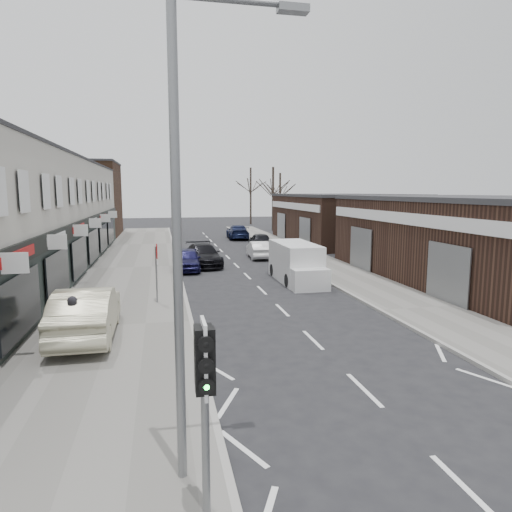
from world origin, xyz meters
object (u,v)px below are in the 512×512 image
traffic_light (205,376)px  parked_car_left_b (203,255)px  sedan_on_pavement (86,312)px  parked_car_right_b (260,241)px  parked_car_right_a (259,250)px  warning_sign (157,256)px  pedestrian (73,324)px  parked_car_left_a (188,259)px  parked_car_right_c (238,232)px  white_van (296,263)px  street_lamp (187,216)px

traffic_light → parked_car_left_b: 24.48m
sedan_on_pavement → parked_car_right_b: size_ratio=1.25×
traffic_light → parked_car_right_b: size_ratio=0.74×
parked_car_right_a → warning_sign: bearing=63.5°
pedestrian → parked_car_left_a: bearing=-100.5°
warning_sign → pedestrian: 6.58m
traffic_light → parked_car_left_b: size_ratio=0.61×
parked_car_left_b → parked_car_right_c: parked_car_right_c is taller
parked_car_left_b → parked_car_right_c: (5.16, 16.78, 0.01)m
parked_car_left_b → white_van: bearing=-58.4°
pedestrian → parked_car_right_c: pedestrian is taller
parked_car_right_b → parked_car_right_c: (-0.54, 8.69, 0.03)m
parked_car_left_a → parked_car_left_b: size_ratio=0.82×
parked_car_right_a → parked_car_right_c: bearing=-90.1°
parked_car_left_b → parked_car_right_c: bearing=69.1°
street_lamp → sedan_on_pavement: (-2.95, 8.32, -3.64)m
white_van → parked_car_right_a: 9.16m
sedan_on_pavement → parked_car_right_c: 33.26m
warning_sign → parked_car_right_a: 15.04m
pedestrian → parked_car_right_b: (11.13, 24.39, -0.29)m
parked_car_left_a → white_van: bearing=-34.8°
warning_sign → white_van: size_ratio=0.49×
parked_car_right_b → sedan_on_pavement: bearing=67.7°
warning_sign → sedan_on_pavement: warning_sign is taller
parked_car_left_a → parked_car_right_a: 7.01m
white_van → pedestrian: bearing=-135.3°
white_van → parked_car_right_c: white_van is taller
warning_sign → sedan_on_pavement: bearing=-117.4°
pedestrian → parked_car_right_c: size_ratio=0.35×
traffic_light → parked_car_left_a: (1.06, 22.74, -1.71)m
pedestrian → white_van: bearing=-129.7°
white_van → pedestrian: 14.05m
parked_car_left_b → warning_sign: bearing=-109.9°
sedan_on_pavement → pedestrian: size_ratio=2.94×
parked_car_right_c → street_lamp: bearing=82.8°
parked_car_right_c → sedan_on_pavement: bearing=75.1°
parked_car_right_b → white_van: bearing=88.9°
parked_car_right_c → parked_car_right_a: bearing=90.3°
street_lamp → parked_car_right_b: bearing=75.6°
parked_car_left_a → parked_car_left_b: parked_car_left_b is taller
street_lamp → parked_car_left_b: 23.55m
street_lamp → sedan_on_pavement: size_ratio=1.54×
parked_car_left_b → parked_car_right_b: parked_car_left_b is taller
parked_car_left_a → parked_car_left_b: (1.14, 1.59, 0.03)m
parked_car_right_b → parked_car_right_c: size_ratio=0.82×
white_van → sedan_on_pavement: size_ratio=1.06×
street_lamp → parked_car_left_a: (1.18, 21.52, -3.92)m
parked_car_right_a → parked_car_right_c: 14.09m
street_lamp → pedestrian: size_ratio=4.51×
warning_sign → parked_car_left_a: size_ratio=0.65×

